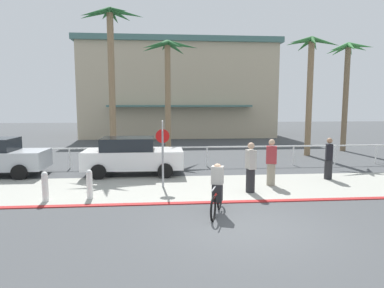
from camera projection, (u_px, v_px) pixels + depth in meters
The scene contains 17 objects.
ground_plane at pixel (203, 161), 18.59m from camera, with size 80.00×80.00×0.00m, color #424447.
sidewalk_strip at pixel (221, 187), 12.85m from camera, with size 44.00×4.00×0.02m, color #9E9E93.
curb_paint at pixel (232, 202), 10.87m from camera, with size 44.00×0.24×0.03m, color maroon.
building_backdrop at pixel (178, 90), 34.50m from camera, with size 18.80×10.83×9.19m.
rail_fence at pixel (207, 150), 17.00m from camera, with size 27.41×0.08×1.04m.
stop_sign_bike_lane at pixel (163, 144), 12.62m from camera, with size 0.52×0.56×2.56m.
bollard_0 at pixel (90, 184), 11.21m from camera, with size 0.20×0.20×1.00m.
bollard_1 at pixel (45, 186), 10.88m from camera, with size 0.20×0.20×1.00m.
palm_tree_0 at pixel (111, 45), 18.36m from camera, with size 3.67×3.23×8.44m.
palm_tree_1 at pixel (168, 68), 20.72m from camera, with size 3.58×3.47×7.11m.
palm_tree_2 at pixel (311, 68), 20.13m from camera, with size 3.52×2.72×7.21m.
palm_tree_3 at pixel (347, 71), 22.18m from camera, with size 3.07×3.01×7.23m.
car_white_1 at pixel (132, 156), 15.01m from camera, with size 4.40×2.02×1.69m.
cyclist_red_0 at pixel (217, 190), 9.70m from camera, with size 0.64×1.74×1.50m.
pedestrian_0 at pixel (251, 169), 11.95m from camera, with size 0.37×0.44×1.83m.
pedestrian_1 at pixel (329, 160), 14.06m from camera, with size 0.41×0.47×1.78m.
pedestrian_2 at pixel (271, 164), 12.98m from camera, with size 0.46×0.41×1.83m.
Camera 1 is at (-2.21, -8.21, 3.19)m, focal length 31.22 mm.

